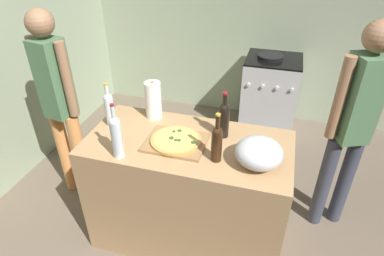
# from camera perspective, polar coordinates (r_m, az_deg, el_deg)

# --- Properties ---
(ground_plane) EXTENTS (4.35, 3.39, 0.02)m
(ground_plane) POSITION_cam_1_polar(r_m,az_deg,el_deg) (3.36, 4.34, -8.48)
(ground_plane) COLOR #6B5B4C
(kitchen_wall_rear) EXTENTS (4.35, 0.10, 2.60)m
(kitchen_wall_rear) POSITION_cam_1_polar(r_m,az_deg,el_deg) (4.06, 9.79, 19.53)
(kitchen_wall_rear) COLOR #99A889
(kitchen_wall_rear) RESTS_ON ground_plane
(kitchen_wall_left) EXTENTS (0.10, 3.39, 2.60)m
(kitchen_wall_left) POSITION_cam_1_polar(r_m,az_deg,el_deg) (3.56, -27.63, 14.57)
(kitchen_wall_left) COLOR #99A889
(kitchen_wall_left) RESTS_ON ground_plane
(counter) EXTENTS (1.40, 0.69, 0.92)m
(counter) POSITION_cam_1_polar(r_m,az_deg,el_deg) (2.51, -0.64, -11.05)
(counter) COLOR tan
(counter) RESTS_ON ground_plane
(cutting_board) EXTENTS (0.40, 0.32, 0.02)m
(cutting_board) POSITION_cam_1_polar(r_m,az_deg,el_deg) (2.20, -2.81, -2.51)
(cutting_board) COLOR #9E7247
(cutting_board) RESTS_ON counter
(pizza) EXTENTS (0.34, 0.34, 0.03)m
(pizza) POSITION_cam_1_polar(r_m,az_deg,el_deg) (2.18, -2.82, -2.07)
(pizza) COLOR tan
(pizza) RESTS_ON cutting_board
(mixing_bowl) EXTENTS (0.29, 0.29, 0.18)m
(mixing_bowl) POSITION_cam_1_polar(r_m,az_deg,el_deg) (2.01, 11.62, -4.28)
(mixing_bowl) COLOR #B2B2B7
(mixing_bowl) RESTS_ON counter
(paper_towel_roll) EXTENTS (0.12, 0.12, 0.29)m
(paper_towel_roll) POSITION_cam_1_polar(r_m,az_deg,el_deg) (2.45, -6.77, 4.88)
(paper_towel_roll) COLOR white
(paper_towel_roll) RESTS_ON counter
(wine_bottle_amber) EXTENTS (0.07, 0.07, 0.38)m
(wine_bottle_amber) POSITION_cam_1_polar(r_m,az_deg,el_deg) (2.05, -13.06, -1.24)
(wine_bottle_amber) COLOR silver
(wine_bottle_amber) RESTS_ON counter
(wine_bottle_dark) EXTENTS (0.08, 0.08, 0.33)m
(wine_bottle_dark) POSITION_cam_1_polar(r_m,az_deg,el_deg) (2.21, 5.56, 1.74)
(wine_bottle_dark) COLOR black
(wine_bottle_dark) RESTS_ON counter
(wine_bottle_clear) EXTENTS (0.07, 0.07, 0.33)m
(wine_bottle_clear) POSITION_cam_1_polar(r_m,az_deg,el_deg) (2.40, -14.22, 3.45)
(wine_bottle_clear) COLOR silver
(wine_bottle_clear) RESTS_ON counter
(wine_bottle_green) EXTENTS (0.07, 0.07, 0.33)m
(wine_bottle_green) POSITION_cam_1_polar(r_m,az_deg,el_deg) (1.98, 4.35, -2.39)
(wine_bottle_green) COLOR #331E0F
(wine_bottle_green) RESTS_ON counter
(stove) EXTENTS (0.60, 0.58, 0.95)m
(stove) POSITION_cam_1_polar(r_m,az_deg,el_deg) (3.94, 13.32, 5.62)
(stove) COLOR #B7B7BC
(stove) RESTS_ON ground_plane
(person_in_stripes) EXTENTS (0.36, 0.23, 1.68)m
(person_in_stripes) POSITION_cam_1_polar(r_m,az_deg,el_deg) (2.84, -22.20, 4.51)
(person_in_stripes) COLOR #D88C4C
(person_in_stripes) RESTS_ON ground_plane
(person_in_red) EXTENTS (0.35, 0.27, 1.70)m
(person_in_red) POSITION_cam_1_polar(r_m,az_deg,el_deg) (2.57, 26.26, 0.86)
(person_in_red) COLOR #383D4C
(person_in_red) RESTS_ON ground_plane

